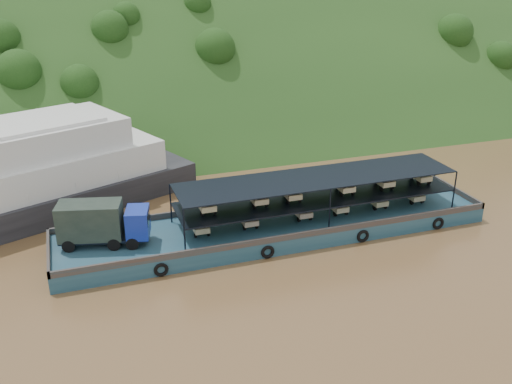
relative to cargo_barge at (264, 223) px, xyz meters
name	(u,v)px	position (x,y,z in m)	size (l,w,h in m)	color
ground	(292,239)	(1.93, -1.30, -1.12)	(160.00, 160.00, 0.00)	brown
hillside	(191,123)	(1.93, 34.70, -1.12)	(140.00, 28.00, 28.00)	#1D3C15
cargo_barge	(264,223)	(0.00, 0.00, 0.00)	(35.00, 7.18, 4.54)	#163B4D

